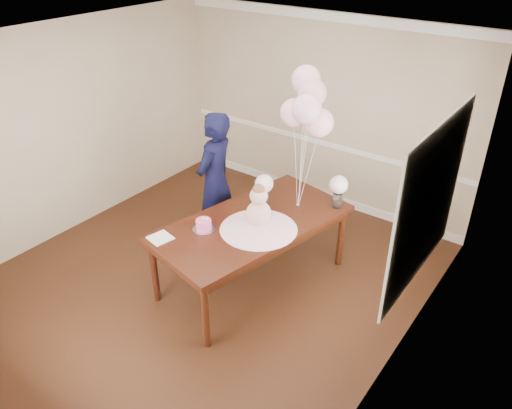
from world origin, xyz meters
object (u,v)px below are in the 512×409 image
object	(u,v)px
dining_table_top	(252,223)
dining_chair_seat	(226,210)
birthday_cake	(204,224)
woman	(215,181)

from	to	relation	value
dining_table_top	dining_chair_seat	bearing A→B (deg)	158.50
birthday_cake	woman	xyz separation A→B (m)	(-0.54, 0.83, 0.00)
birthday_cake	woman	world-z (taller)	woman
birthday_cake	dining_chair_seat	xyz separation A→B (m)	(-0.51, 0.98, -0.48)
birthday_cake	woman	bearing A→B (deg)	123.21
dining_table_top	birthday_cake	xyz separation A→B (m)	(-0.32, -0.44, 0.09)
dining_chair_seat	birthday_cake	bearing A→B (deg)	-65.54
dining_table_top	dining_chair_seat	size ratio (longest dim) A/B	5.47
dining_chair_seat	woman	distance (m)	0.50
dining_table_top	dining_chair_seat	distance (m)	1.07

